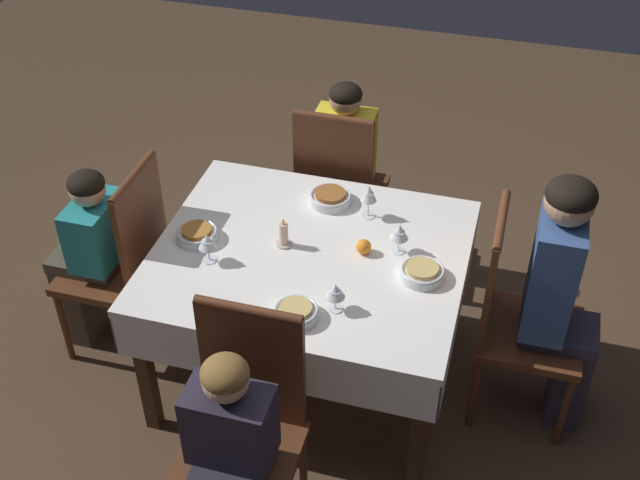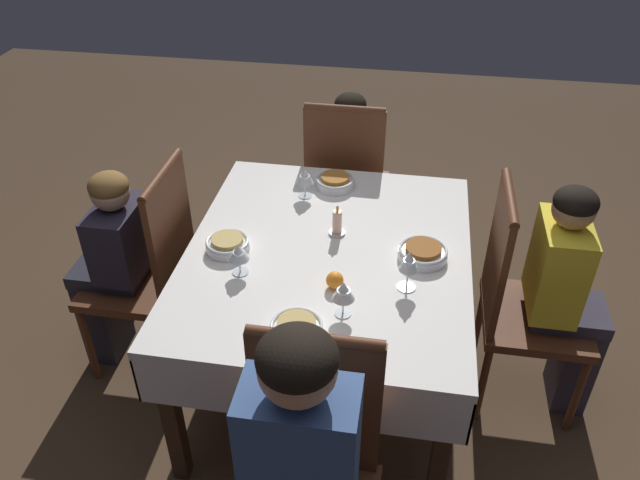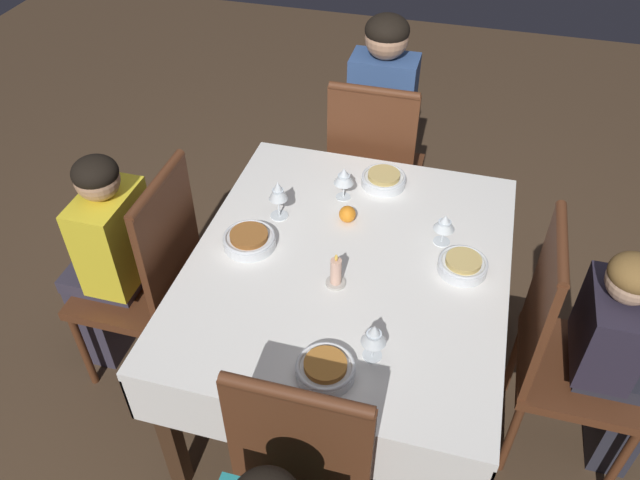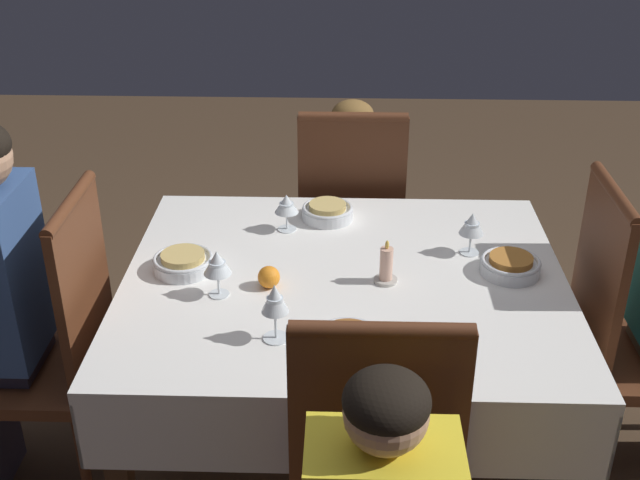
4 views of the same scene
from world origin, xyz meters
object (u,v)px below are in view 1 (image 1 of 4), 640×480
object	(u,v)px
chair_east	(124,257)
person_adult_denim	(561,292)
chair_south	(338,186)
bowl_east	(197,234)
person_child_dark	(226,463)
bowl_north	(296,312)
bowl_west	(422,272)
chair_north	(244,423)
person_child_teal	(88,251)
chair_west	(514,312)
wine_glass_east	(207,242)
wine_glass_south	(369,194)
orange_fruit	(364,247)
person_child_yellow	(347,161)
wine_glass_north	(335,292)
bowl_south	(330,197)
wine_glass_west	(399,232)
dining_table	(310,267)
candle_centerpiece	(284,236)

from	to	relation	value
chair_east	person_adult_denim	world-z (taller)	person_adult_denim
chair_south	bowl_east	xyz separation A→B (m)	(0.42, 0.82, 0.22)
person_child_dark	bowl_north	size ratio (longest dim) A/B	5.75
bowl_west	bowl_north	distance (m)	0.56
chair_north	person_child_teal	size ratio (longest dim) A/B	1.04
chair_west	wine_glass_east	distance (m)	1.32
wine_glass_south	chair_east	bearing A→B (deg)	18.72
chair_west	chair_east	xyz separation A→B (m)	(1.75, 0.12, 0.00)
orange_fruit	chair_south	bearing A→B (deg)	-67.79
chair_east	person_child_dark	world-z (taller)	chair_east
person_child_dark	person_child_yellow	xyz separation A→B (m)	(0.05, -1.91, 0.04)
wine_glass_north	orange_fruit	world-z (taller)	wine_glass_north
bowl_north	person_child_dark	bearing A→B (deg)	81.63
chair_west	chair_south	size ratio (longest dim) A/B	1.00
person_adult_denim	wine_glass_south	world-z (taller)	person_adult_denim
bowl_east	bowl_south	xyz separation A→B (m)	(-0.48, -0.41, -0.00)
chair_west	orange_fruit	distance (m)	0.69
person_child_teal	bowl_west	world-z (taller)	person_child_teal
wine_glass_west	orange_fruit	world-z (taller)	wine_glass_west
person_child_teal	bowl_south	size ratio (longest dim) A/B	5.13
wine_glass_north	chair_north	bearing A→B (deg)	65.55
wine_glass_west	wine_glass_east	world-z (taller)	wine_glass_west
bowl_east	bowl_north	size ratio (longest dim) A/B	1.03
chair_north	wine_glass_west	size ratio (longest dim) A/B	7.25
person_child_teal	wine_glass_south	world-z (taller)	person_child_teal
bowl_north	chair_south	bearing A→B (deg)	-83.41
chair_west	person_adult_denim	distance (m)	0.23
dining_table	orange_fruit	xyz separation A→B (m)	(-0.22, -0.06, 0.12)
chair_east	chair_north	distance (m)	1.13
person_adult_denim	bowl_west	world-z (taller)	person_adult_denim
candle_centerpiece	bowl_east	bearing A→B (deg)	9.45
chair_east	person_child_teal	size ratio (longest dim) A/B	1.04
chair_east	person_child_yellow	world-z (taller)	person_child_yellow
chair_north	person_child_dark	world-z (taller)	chair_north
wine_glass_east	wine_glass_south	world-z (taller)	wine_glass_south
dining_table	chair_west	distance (m)	0.88
person_child_yellow	bowl_west	world-z (taller)	person_child_yellow
person_child_dark	chair_south	bearing A→B (deg)	91.69
chair_north	candle_centerpiece	bearing A→B (deg)	96.84
wine_glass_east	orange_fruit	bearing A→B (deg)	-159.89
dining_table	chair_north	size ratio (longest dim) A/B	1.28
bowl_west	orange_fruit	bearing A→B (deg)	-18.67
chair_west	person_child_yellow	xyz separation A→B (m)	(0.95, -0.88, 0.04)
person_child_dark	person_child_yellow	world-z (taller)	person_child_yellow
person_child_yellow	orange_fruit	xyz separation A→B (m)	(-0.29, 0.90, 0.19)
wine_glass_west	orange_fruit	size ratio (longest dim) A/B	2.18
chair_north	bowl_north	distance (m)	0.45
bowl_south	wine_glass_south	bearing A→B (deg)	164.37
wine_glass_west	bowl_south	world-z (taller)	wine_glass_west
person_adult_denim	bowl_south	world-z (taller)	person_adult_denim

